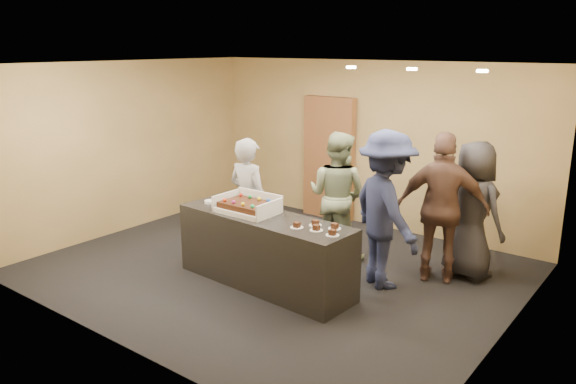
% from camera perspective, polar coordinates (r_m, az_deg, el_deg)
% --- Properties ---
extents(room, '(6.04, 6.00, 2.70)m').
position_cam_1_polar(room, '(7.25, -1.35, 2.10)').
color(room, black).
rests_on(room, ground).
extents(serving_counter, '(2.44, 0.84, 0.90)m').
position_cam_1_polar(serving_counter, '(7.03, -2.38, -5.98)').
color(serving_counter, black).
rests_on(serving_counter, floor).
extents(storage_cabinet, '(0.95, 0.15, 2.09)m').
position_cam_1_polar(storage_cabinet, '(9.65, 4.17, 3.43)').
color(storage_cabinet, brown).
rests_on(storage_cabinet, floor).
extents(cake_box, '(0.74, 0.52, 0.22)m').
position_cam_1_polar(cake_box, '(7.06, -4.01, -1.64)').
color(cake_box, white).
rests_on(cake_box, serving_counter).
extents(sheet_cake, '(0.64, 0.44, 0.12)m').
position_cam_1_polar(sheet_cake, '(7.03, -4.17, -1.30)').
color(sheet_cake, black).
rests_on(sheet_cake, cake_box).
extents(plate_stack, '(0.14, 0.14, 0.04)m').
position_cam_1_polar(plate_stack, '(7.51, -7.94, -0.98)').
color(plate_stack, white).
rests_on(plate_stack, serving_counter).
extents(slice_a, '(0.15, 0.15, 0.07)m').
position_cam_1_polar(slice_a, '(6.45, 0.91, -3.46)').
color(slice_a, white).
rests_on(slice_a, serving_counter).
extents(slice_b, '(0.15, 0.15, 0.07)m').
position_cam_1_polar(slice_b, '(6.52, 2.80, -3.25)').
color(slice_b, white).
rests_on(slice_b, serving_counter).
extents(slice_c, '(0.15, 0.15, 0.07)m').
position_cam_1_polar(slice_c, '(6.36, 2.90, -3.74)').
color(slice_c, white).
rests_on(slice_c, serving_counter).
extents(slice_d, '(0.15, 0.15, 0.07)m').
position_cam_1_polar(slice_d, '(6.43, 4.76, -3.57)').
color(slice_d, white).
rests_on(slice_d, serving_counter).
extents(slice_e, '(0.15, 0.15, 0.07)m').
position_cam_1_polar(slice_e, '(6.21, 4.54, -4.22)').
color(slice_e, white).
rests_on(slice_e, serving_counter).
extents(person_server_grey, '(0.65, 0.44, 1.75)m').
position_cam_1_polar(person_server_grey, '(7.63, -4.02, -0.98)').
color(person_server_grey, '#99999E').
rests_on(person_server_grey, floor).
extents(person_sage_man, '(0.93, 0.76, 1.79)m').
position_cam_1_polar(person_sage_man, '(7.85, 5.00, -0.36)').
color(person_sage_man, gray).
rests_on(person_sage_man, floor).
extents(person_navy_man, '(1.46, 1.30, 1.96)m').
position_cam_1_polar(person_navy_man, '(6.96, 9.91, -1.81)').
color(person_navy_man, '#1F2545').
rests_on(person_navy_man, floor).
extents(person_brown_extra, '(1.22, 0.82, 1.92)m').
position_cam_1_polar(person_brown_extra, '(7.26, 15.41, -1.61)').
color(person_brown_extra, brown).
rests_on(person_brown_extra, floor).
extents(person_dark_suit, '(1.02, 0.84, 1.78)m').
position_cam_1_polar(person_dark_suit, '(7.54, 18.24, -1.76)').
color(person_dark_suit, '#28282E').
rests_on(person_dark_suit, floor).
extents(ceiling_spotlights, '(1.72, 0.12, 0.03)m').
position_cam_1_polar(ceiling_spotlights, '(6.65, 12.47, 12.11)').
color(ceiling_spotlights, '#FFEAC6').
rests_on(ceiling_spotlights, ceiling).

